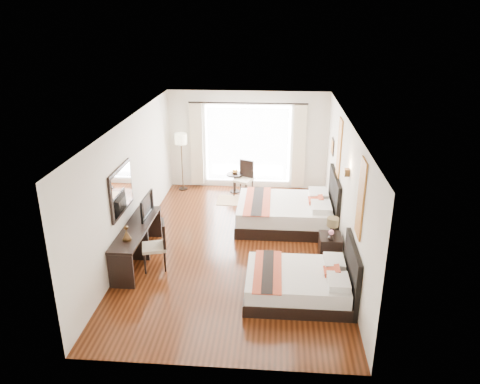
# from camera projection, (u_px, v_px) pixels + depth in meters

# --- Properties ---
(floor) EXTENTS (4.50, 7.50, 0.01)m
(floor) POSITION_uv_depth(u_px,v_px,m) (237.00, 246.00, 10.31)
(floor) COLOR #321609
(floor) RESTS_ON ground
(ceiling) EXTENTS (4.50, 7.50, 0.02)m
(ceiling) POSITION_uv_depth(u_px,v_px,m) (236.00, 122.00, 9.29)
(ceiling) COLOR white
(ceiling) RESTS_ON wall_headboard
(wall_headboard) EXTENTS (0.01, 7.50, 2.80)m
(wall_headboard) POSITION_uv_depth(u_px,v_px,m) (345.00, 190.00, 9.63)
(wall_headboard) COLOR silver
(wall_headboard) RESTS_ON floor
(wall_desk) EXTENTS (0.01, 7.50, 2.80)m
(wall_desk) POSITION_uv_depth(u_px,v_px,m) (132.00, 184.00, 9.96)
(wall_desk) COLOR silver
(wall_desk) RESTS_ON floor
(wall_window) EXTENTS (4.50, 0.01, 2.80)m
(wall_window) POSITION_uv_depth(u_px,v_px,m) (248.00, 140.00, 13.27)
(wall_window) COLOR silver
(wall_window) RESTS_ON floor
(wall_entry) EXTENTS (4.50, 0.01, 2.80)m
(wall_entry) POSITION_uv_depth(u_px,v_px,m) (213.00, 285.00, 6.32)
(wall_entry) COLOR silver
(wall_entry) RESTS_ON floor
(window_glass) EXTENTS (2.40, 0.02, 2.20)m
(window_glass) POSITION_uv_depth(u_px,v_px,m) (248.00, 144.00, 13.30)
(window_glass) COLOR white
(window_glass) RESTS_ON wall_window
(sheer_curtain) EXTENTS (2.30, 0.02, 2.10)m
(sheer_curtain) POSITION_uv_depth(u_px,v_px,m) (248.00, 145.00, 13.24)
(sheer_curtain) COLOR white
(sheer_curtain) RESTS_ON wall_window
(drape_left) EXTENTS (0.35, 0.14, 2.35)m
(drape_left) POSITION_uv_depth(u_px,v_px,m) (197.00, 145.00, 13.32)
(drape_left) COLOR #C4B098
(drape_left) RESTS_ON floor
(drape_right) EXTENTS (0.35, 0.14, 2.35)m
(drape_right) POSITION_uv_depth(u_px,v_px,m) (299.00, 147.00, 13.10)
(drape_right) COLOR #C4B098
(drape_right) RESTS_ON floor
(art_panel_near) EXTENTS (0.03, 0.50, 1.35)m
(art_panel_near) POSITION_uv_depth(u_px,v_px,m) (361.00, 199.00, 7.73)
(art_panel_near) COLOR #8F3814
(art_panel_near) RESTS_ON wall_headboard
(art_panel_far) EXTENTS (0.03, 0.50, 1.35)m
(art_panel_far) POSITION_uv_depth(u_px,v_px,m) (339.00, 148.00, 10.53)
(art_panel_far) COLOR #8F3814
(art_panel_far) RESTS_ON wall_headboard
(wall_sconce) EXTENTS (0.10, 0.14, 0.14)m
(wall_sconce) POSITION_uv_depth(u_px,v_px,m) (347.00, 172.00, 9.08)
(wall_sconce) COLOR #402C16
(wall_sconce) RESTS_ON wall_headboard
(mirror_frame) EXTENTS (0.04, 1.25, 0.95)m
(mirror_frame) POSITION_uv_depth(u_px,v_px,m) (121.00, 190.00, 9.21)
(mirror_frame) COLOR black
(mirror_frame) RESTS_ON wall_desk
(mirror_glass) EXTENTS (0.01, 1.12, 0.82)m
(mirror_glass) POSITION_uv_depth(u_px,v_px,m) (122.00, 190.00, 9.21)
(mirror_glass) COLOR white
(mirror_glass) RESTS_ON mirror_frame
(bed_near) EXTENTS (1.92, 1.50, 1.08)m
(bed_near) POSITION_uv_depth(u_px,v_px,m) (302.00, 283.00, 8.40)
(bed_near) COLOR black
(bed_near) RESTS_ON floor
(bed_far) EXTENTS (2.33, 1.81, 1.32)m
(bed_far) POSITION_uv_depth(u_px,v_px,m) (288.00, 212.00, 11.20)
(bed_far) COLOR black
(bed_far) RESTS_ON floor
(nightstand) EXTENTS (0.45, 0.55, 0.53)m
(nightstand) POSITION_uv_depth(u_px,v_px,m) (330.00, 247.00, 9.70)
(nightstand) COLOR black
(nightstand) RESTS_ON floor
(table_lamp) EXTENTS (0.24, 0.24, 0.39)m
(table_lamp) POSITION_uv_depth(u_px,v_px,m) (333.00, 223.00, 9.62)
(table_lamp) COLOR black
(table_lamp) RESTS_ON nightstand
(vase) EXTENTS (0.15, 0.15, 0.12)m
(vase) POSITION_uv_depth(u_px,v_px,m) (331.00, 239.00, 9.41)
(vase) COLOR black
(vase) RESTS_ON nightstand
(console_desk) EXTENTS (0.50, 2.20, 0.76)m
(console_desk) POSITION_uv_depth(u_px,v_px,m) (137.00, 243.00, 9.62)
(console_desk) COLOR black
(console_desk) RESTS_ON floor
(television) EXTENTS (0.12, 0.82, 0.47)m
(television) POSITION_uv_depth(u_px,v_px,m) (143.00, 206.00, 9.91)
(television) COLOR black
(television) RESTS_ON console_desk
(bronze_figurine) EXTENTS (0.19, 0.19, 0.26)m
(bronze_figurine) POSITION_uv_depth(u_px,v_px,m) (127.00, 234.00, 8.90)
(bronze_figurine) COLOR #402C16
(bronze_figurine) RESTS_ON console_desk
(desk_chair) EXTENTS (0.57, 0.57, 1.00)m
(desk_chair) POSITION_uv_depth(u_px,v_px,m) (156.00, 254.00, 9.35)
(desk_chair) COLOR beige
(desk_chair) RESTS_ON floor
(floor_lamp) EXTENTS (0.33, 0.33, 1.66)m
(floor_lamp) POSITION_uv_depth(u_px,v_px,m) (181.00, 143.00, 13.06)
(floor_lamp) COLOR black
(floor_lamp) RESTS_ON floor
(side_table) EXTENTS (0.48, 0.48, 0.55)m
(side_table) POSITION_uv_depth(u_px,v_px,m) (235.00, 183.00, 13.28)
(side_table) COLOR black
(side_table) RESTS_ON floor
(fruit_bowl) EXTENTS (0.20, 0.20, 0.05)m
(fruit_bowl) POSITION_uv_depth(u_px,v_px,m) (235.00, 173.00, 13.21)
(fruit_bowl) COLOR #432D18
(fruit_bowl) RESTS_ON side_table
(window_chair) EXTENTS (0.60, 0.60, 0.97)m
(window_chair) POSITION_uv_depth(u_px,v_px,m) (244.00, 185.00, 13.05)
(window_chair) COLOR beige
(window_chair) RESTS_ON floor
(jute_rug) EXTENTS (1.12, 0.77, 0.01)m
(jute_rug) POSITION_uv_depth(u_px,v_px,m) (238.00, 200.00, 12.78)
(jute_rug) COLOR tan
(jute_rug) RESTS_ON floor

